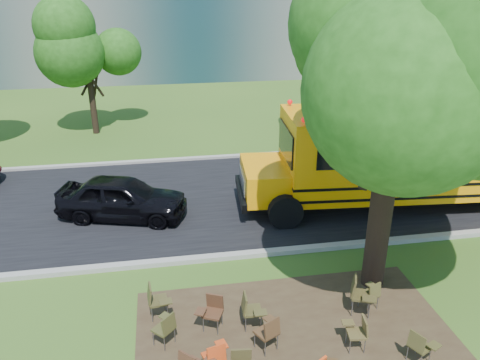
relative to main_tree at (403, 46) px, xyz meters
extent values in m
plane|color=#2F541A|center=(-3.49, -1.17, -6.01)|extent=(160.00, 160.00, 0.00)
cube|color=#382819|center=(-2.49, -1.67, -5.99)|extent=(7.00, 4.50, 0.03)
cube|color=black|center=(-3.49, 5.83, -5.99)|extent=(80.00, 8.00, 0.04)
cube|color=gray|center=(-3.49, 1.83, -5.94)|extent=(80.00, 0.25, 0.14)
cube|color=gray|center=(-3.49, 9.93, -5.94)|extent=(80.00, 0.25, 0.14)
cylinder|color=black|center=(-8.49, 14.83, -4.26)|extent=(0.32, 0.32, 3.50)
sphere|color=#1F4F12|center=(-8.49, 14.83, -1.79)|extent=(4.80, 4.80, 4.80)
cylinder|color=black|center=(4.51, 12.83, -3.91)|extent=(0.38, 0.38, 4.20)
sphere|color=#1F4F12|center=(4.51, 12.83, -0.97)|extent=(5.60, 5.60, 5.60)
cylinder|color=black|center=(0.00, 0.00, -3.54)|extent=(0.56, 0.56, 4.94)
sphere|color=#1F4F12|center=(0.00, 0.00, 0.01)|extent=(7.20, 7.20, 7.20)
cube|color=#FB9B07|center=(4.98, 4.17, -4.03)|extent=(12.42, 3.74, 2.73)
cube|color=black|center=(5.31, 4.15, -3.73)|extent=(11.76, 3.73, 0.67)
cube|color=#FB9B07|center=(-1.82, 4.71, -4.90)|extent=(1.63, 2.55, 1.06)
cube|color=black|center=(4.98, 4.17, -4.73)|extent=(12.45, 3.77, 0.09)
cube|color=black|center=(4.98, 4.17, -5.14)|extent=(12.45, 3.77, 0.09)
cylinder|color=black|center=(-1.45, 3.29, -5.45)|extent=(1.14, 0.42, 1.11)
cylinder|color=black|center=(-1.24, 6.06, -5.45)|extent=(1.14, 0.42, 1.11)
cube|color=#C84015|center=(-4.41, -2.32, -5.58)|extent=(0.48, 0.47, 0.05)
cube|color=#C84015|center=(-4.37, -2.48, -5.37)|extent=(0.39, 0.19, 0.38)
cube|color=#C84015|center=(-4.23, -2.13, -5.47)|extent=(0.27, 0.31, 0.03)
cube|color=#433A1D|center=(-3.91, -2.64, -5.34)|extent=(0.41, 0.14, 0.40)
cube|color=brown|center=(-1.36, -2.16, -5.60)|extent=(0.41, 0.43, 0.05)
cube|color=brown|center=(-1.20, -2.18, -5.39)|extent=(0.13, 0.38, 0.37)
cube|color=brown|center=(-1.46, -1.92, -5.48)|extent=(0.28, 0.23, 0.03)
cylinder|color=slate|center=(-1.54, -2.29, -5.80)|extent=(0.02, 0.02, 0.41)
cylinder|color=slate|center=(-1.19, -2.02, -5.80)|extent=(0.02, 0.02, 0.41)
cube|color=#48421F|center=(-0.23, -2.73, -5.60)|extent=(0.50, 0.51, 0.05)
cube|color=#48421F|center=(-0.38, -2.80, -5.39)|extent=(0.24, 0.37, 0.37)
cube|color=#48421F|center=(-0.02, -2.87, -5.48)|extent=(0.32, 0.30, 0.03)
cylinder|color=slate|center=(-0.16, -2.52, -5.80)|extent=(0.02, 0.02, 0.41)
cube|color=#43411D|center=(-5.37, -1.33, -5.58)|extent=(0.55, 0.55, 0.05)
cube|color=#43411D|center=(-5.25, -1.45, -5.37)|extent=(0.33, 0.33, 0.38)
cube|color=#43411D|center=(-5.30, -1.08, -5.47)|extent=(0.34, 0.34, 0.03)
cylinder|color=slate|center=(-5.60, -1.33, -5.79)|extent=(0.02, 0.02, 0.43)
cylinder|color=slate|center=(-5.14, -1.33, -5.79)|extent=(0.02, 0.02, 0.43)
cube|color=#4A2C1A|center=(-4.28, -1.03, -5.57)|extent=(0.54, 0.53, 0.05)
cube|color=#4A2C1A|center=(-4.20, -0.87, -5.35)|extent=(0.39, 0.25, 0.39)
cube|color=#4A2C1A|center=(-4.55, -1.06, -5.45)|extent=(0.31, 0.34, 0.03)
cylinder|color=slate|center=(-4.20, -1.25, -5.79)|extent=(0.02, 0.02, 0.44)
cylinder|color=slate|center=(-4.36, -0.81, -5.79)|extent=(0.02, 0.02, 0.44)
cube|color=#47411E|center=(-3.39, -1.10, -5.55)|extent=(0.43, 0.45, 0.05)
cube|color=#47411E|center=(-3.57, -1.09, -5.33)|extent=(0.12, 0.41, 0.41)
cube|color=#47411E|center=(-3.26, -1.35, -5.43)|extent=(0.30, 0.24, 0.03)
cylinder|color=slate|center=(-3.21, -0.94, -5.78)|extent=(0.02, 0.02, 0.46)
cylinder|color=slate|center=(-3.57, -1.26, -5.78)|extent=(0.02, 0.02, 0.46)
cube|color=#4D321B|center=(-3.24, -1.84, -5.56)|extent=(0.56, 0.55, 0.05)
cube|color=#4D321B|center=(-3.15, -2.00, -5.34)|extent=(0.40, 0.27, 0.40)
cube|color=#4D321B|center=(-3.09, -1.60, -5.44)|extent=(0.33, 0.35, 0.03)
cylinder|color=slate|center=(-3.47, -1.77, -5.78)|extent=(0.02, 0.02, 0.45)
cylinder|color=slate|center=(-3.01, -1.91, -5.78)|extent=(0.02, 0.02, 0.45)
cube|color=#433C1D|center=(-0.78, -1.06, -5.50)|extent=(0.60, 0.61, 0.06)
cube|color=#433C1D|center=(-0.97, -0.98, -5.26)|extent=(0.27, 0.45, 0.45)
cube|color=#433C1D|center=(-0.74, -1.37, -5.37)|extent=(0.38, 0.35, 0.03)
cylinder|color=slate|center=(-0.53, -0.96, -5.76)|extent=(0.03, 0.03, 0.50)
cylinder|color=slate|center=(-1.03, -1.16, -5.76)|extent=(0.03, 0.03, 0.50)
cube|color=#4C4721|center=(-0.53, -0.94, -5.60)|extent=(0.49, 0.48, 0.04)
cube|color=#4C4721|center=(-0.47, -1.09, -5.41)|extent=(0.36, 0.22, 0.36)
cube|color=#4C4721|center=(-0.38, -0.74, -5.50)|extent=(0.28, 0.31, 0.03)
cylinder|color=slate|center=(-0.73, -0.85, -5.81)|extent=(0.02, 0.02, 0.40)
cylinder|color=slate|center=(-0.33, -1.02, -5.81)|extent=(0.02, 0.02, 0.40)
cube|color=#453F1E|center=(-5.46, -0.39, -5.54)|extent=(0.46, 0.48, 0.05)
cube|color=#453F1E|center=(-5.65, -0.41, -5.32)|extent=(0.14, 0.42, 0.42)
cube|color=#453F1E|center=(-5.29, -0.62, -5.42)|extent=(0.31, 0.26, 0.03)
cylinder|color=slate|center=(-5.31, -0.20, -5.78)|extent=(0.02, 0.02, 0.47)
cylinder|color=slate|center=(-5.62, -0.58, -5.78)|extent=(0.02, 0.02, 0.47)
imported|color=black|center=(-6.55, 4.92, -5.29)|extent=(4.50, 2.78, 1.43)
camera|label=1|loc=(-5.11, -9.42, 1.24)|focal=35.00mm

